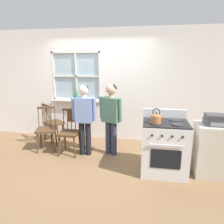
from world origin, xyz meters
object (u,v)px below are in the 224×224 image
object	(u,v)px
chair_near_wall	(53,123)
person_teen_center	(111,112)
potted_plant	(77,97)
stereo	(216,120)
handbag	(73,115)
chair_by_window	(69,133)
person_elderly_left	(84,114)
stove	(164,147)
side_counter	(212,150)
kettle	(156,118)
chair_center_cluster	(46,130)

from	to	relation	value
chair_near_wall	person_teen_center	size ratio (longest dim) A/B	0.64
potted_plant	stereo	bearing A→B (deg)	-25.28
chair_near_wall	stereo	distance (m)	3.56
person_teen_center	handbag	world-z (taller)	person_teen_center
chair_near_wall	person_teen_center	bearing A→B (deg)	-158.76
chair_by_window	potted_plant	bearing A→B (deg)	99.30
chair_by_window	person_elderly_left	world-z (taller)	person_elderly_left
potted_plant	stereo	distance (m)	3.16
chair_near_wall	stove	xyz separation A→B (m)	(2.58, -1.05, 0.02)
stove	potted_plant	bearing A→B (deg)	145.96
side_counter	chair_near_wall	bearing A→B (deg)	163.74
chair_near_wall	kettle	world-z (taller)	kettle
handbag	stereo	size ratio (longest dim) A/B	0.90
person_elderly_left	handbag	world-z (taller)	person_elderly_left
chair_near_wall	handbag	xyz separation A→B (m)	(0.66, -0.37, 0.32)
potted_plant	stereo	size ratio (longest dim) A/B	0.90
potted_plant	side_counter	size ratio (longest dim) A/B	0.34
person_elderly_left	stereo	bearing A→B (deg)	-13.65
chair_by_window	potted_plant	size ratio (longest dim) A/B	3.10
chair_by_window	stereo	world-z (taller)	stereo
person_elderly_left	kettle	distance (m)	1.52
person_elderly_left	kettle	world-z (taller)	person_elderly_left
person_elderly_left	side_counter	distance (m)	2.44
chair_center_cluster	handbag	xyz separation A→B (m)	(0.59, 0.12, 0.32)
person_teen_center	kettle	bearing A→B (deg)	-18.76
person_teen_center	kettle	world-z (taller)	person_teen_center
chair_center_cluster	handbag	size ratio (longest dim) A/B	3.10
chair_by_window	person_teen_center	size ratio (longest dim) A/B	0.64
chair_center_cluster	stove	bearing A→B (deg)	-29.22
chair_center_cluster	chair_near_wall	bearing A→B (deg)	82.51
person_teen_center	handbag	distance (m)	0.89
person_teen_center	handbag	bearing A→B (deg)	-167.99
person_teen_center	stove	xyz separation A→B (m)	(1.04, -0.56, -0.44)
person_teen_center	stereo	xyz separation A→B (m)	(1.84, -0.51, 0.07)
chair_near_wall	person_elderly_left	bearing A→B (deg)	-172.17
chair_near_wall	person_teen_center	xyz separation A→B (m)	(1.54, -0.49, 0.46)
chair_by_window	chair_near_wall	xyz separation A→B (m)	(-0.66, 0.61, 0.00)
chair_near_wall	person_elderly_left	size ratio (longest dim) A/B	0.64
person_elderly_left	stove	size ratio (longest dim) A/B	1.37
chair_near_wall	side_counter	distance (m)	3.52
person_teen_center	potted_plant	bearing A→B (deg)	160.43
stove	stereo	xyz separation A→B (m)	(0.80, 0.04, 0.51)
person_teen_center	potted_plant	size ratio (longest dim) A/B	4.88
stove	stereo	world-z (taller)	stove
person_elderly_left	stereo	xyz separation A→B (m)	(2.37, -0.40, 0.10)
person_teen_center	chair_by_window	bearing A→B (deg)	-152.67
stove	potted_plant	size ratio (longest dim) A/B	3.53
person_elderly_left	person_teen_center	size ratio (longest dim) A/B	0.99
potted_plant	side_counter	distance (m)	3.22
kettle	chair_by_window	bearing A→B (deg)	161.88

